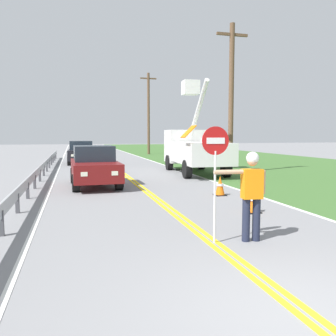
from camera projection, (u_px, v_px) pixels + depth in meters
ground_plane at (317, 323)px, 4.06m from camera, size 160.00×160.00×0.00m
grass_verge_right at (271, 164)px, 26.29m from camera, size 16.00×110.00×0.01m
centerline_yellow_left at (114, 167)px, 23.26m from camera, size 0.11×110.00×0.01m
centerline_yellow_right at (117, 167)px, 23.31m from camera, size 0.11×110.00×0.01m
edge_line_right at (168, 166)px, 24.22m from camera, size 0.12×110.00×0.01m
edge_line_left at (59, 169)px, 22.35m from camera, size 0.12×110.00×0.01m
flagger_worker at (251, 190)px, 7.10m from camera, size 1.08×0.27×1.83m
stop_sign_paddle at (215, 158)px, 6.90m from camera, size 0.56×0.04×2.33m
utility_bucket_truck at (193, 148)px, 20.07m from camera, size 3.00×6.92×5.28m
oncoming_sedan_nearest at (95, 166)px, 14.80m from camera, size 2.01×4.15×1.70m
oncoming_sedan_second at (81, 153)px, 26.25m from camera, size 2.01×4.15×1.70m
utility_pole_near at (231, 96)px, 19.37m from camera, size 1.80×0.28×8.18m
utility_pole_mid at (149, 112)px, 38.78m from camera, size 1.80×0.28×8.90m
traffic_cone_lead at (253, 201)px, 9.79m from camera, size 0.40×0.40×0.70m
traffic_cone_mid at (220, 186)px, 12.57m from camera, size 0.40×0.40×0.70m
guardrail_left_shoulder at (42, 168)px, 17.39m from camera, size 0.10×32.00×0.71m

